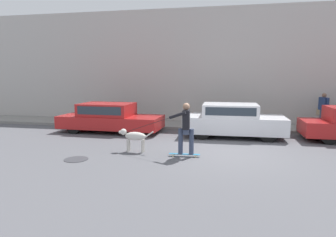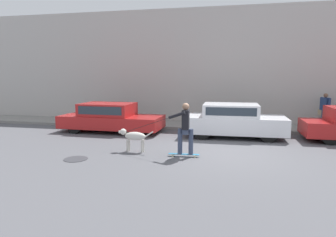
{
  "view_description": "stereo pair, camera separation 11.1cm",
  "coord_description": "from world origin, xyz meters",
  "views": [
    {
      "loc": [
        0.06,
        -9.42,
        2.47
      ],
      "look_at": [
        -2.07,
        0.89,
        0.95
      ],
      "focal_mm": 32.0,
      "sensor_mm": 36.0,
      "label": 1
    },
    {
      "loc": [
        0.17,
        -9.39,
        2.47
      ],
      "look_at": [
        -2.07,
        0.89,
        0.95
      ],
      "focal_mm": 32.0,
      "sensor_mm": 36.0,
      "label": 2
    }
  ],
  "objects": [
    {
      "name": "ground_plane",
      "position": [
        0.0,
        0.0,
        0.0
      ],
      "size": [
        36.0,
        36.0,
        0.0
      ],
      "primitive_type": "plane",
      "color": "#545459"
    },
    {
      "name": "back_wall",
      "position": [
        0.0,
        5.95,
        2.89
      ],
      "size": [
        32.0,
        0.3,
        5.79
      ],
      "color": "#B2ADA8",
      "rests_on": "ground_plane"
    },
    {
      "name": "sidewalk_curb",
      "position": [
        0.0,
        4.79,
        0.07
      ],
      "size": [
        30.0,
        1.98,
        0.13
      ],
      "color": "gray",
      "rests_on": "ground_plane"
    },
    {
      "name": "parked_car_0",
      "position": [
        -5.08,
        2.82,
        0.61
      ],
      "size": [
        4.51,
        1.89,
        1.26
      ],
      "rotation": [
        0.0,
        0.0,
        -0.03
      ],
      "color": "black",
      "rests_on": "ground_plane"
    },
    {
      "name": "parked_car_1",
      "position": [
        0.22,
        2.82,
        0.66
      ],
      "size": [
        4.01,
        1.86,
        1.34
      ],
      "rotation": [
        0.0,
        0.0,
        0.02
      ],
      "color": "black",
      "rests_on": "ground_plane"
    },
    {
      "name": "dog",
      "position": [
        -2.94,
        -0.35,
        0.51
      ],
      "size": [
        1.18,
        0.31,
        0.75
      ],
      "rotation": [
        0.0,
        0.0,
        3.08
      ],
      "color": "beige",
      "rests_on": "ground_plane"
    },
    {
      "name": "skateboarder",
      "position": [
        -1.22,
        -0.58,
        0.94
      ],
      "size": [
        2.53,
        0.58,
        1.65
      ],
      "rotation": [
        0.0,
        0.0,
        3.2
      ],
      "color": "beige",
      "rests_on": "ground_plane"
    },
    {
      "name": "pedestrian_with_bag",
      "position": [
        4.23,
        5.22,
        0.98
      ],
      "size": [
        0.37,
        0.71,
        1.55
      ],
      "rotation": [
        0.0,
        0.0,
        0.35
      ],
      "color": "#3D4760",
      "rests_on": "sidewalk_curb"
    },
    {
      "name": "manhole_cover",
      "position": [
        -4.35,
        -1.55,
        0.01
      ],
      "size": [
        0.7,
        0.7,
        0.01
      ],
      "color": "#38383D",
      "rests_on": "ground_plane"
    }
  ]
}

